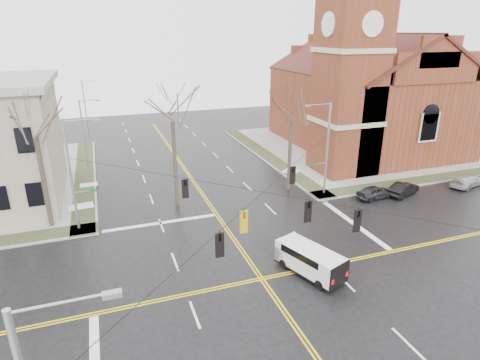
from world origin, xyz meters
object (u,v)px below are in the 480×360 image
object	(u,v)px
parked_car_b	(403,189)
tree_ne	(292,115)
streetlight_north_b	(86,104)
parked_car_c	(467,180)
streetlight_north_a	(85,131)
parked_car_a	(375,192)
signal_pole_nw	(73,173)
tree_nw_near	(172,116)
cargo_van	(308,258)
signal_pole_ne	(326,147)
church	(364,87)
tree_nw_far	(34,130)

from	to	relation	value
parked_car_b	tree_ne	bearing A→B (deg)	43.79
streetlight_north_b	parked_car_c	bearing A→B (deg)	-46.65
streetlight_north_a	parked_car_c	world-z (taller)	streetlight_north_a
streetlight_north_a	parked_car_c	xyz separation A→B (m)	(37.40, -19.61, -3.82)
parked_car_a	parked_car_b	distance (m)	3.22
signal_pole_nw	parked_car_c	world-z (taller)	signal_pole_nw
parked_car_b	tree_nw_near	bearing A→B (deg)	55.80
cargo_van	tree_nw_near	bearing A→B (deg)	92.86
signal_pole_nw	parked_car_c	size ratio (longest dim) A/B	2.01
signal_pole_ne	cargo_van	distance (m)	14.83
signal_pole_nw	parked_car_b	world-z (taller)	signal_pole_nw
signal_pole_nw	church	bearing A→B (deg)	20.21
signal_pole_ne	streetlight_north_b	bearing A→B (deg)	121.05
parked_car_c	cargo_van	bearing A→B (deg)	93.42
tree_nw_far	streetlight_north_a	bearing A→B (deg)	78.91
parked_car_a	parked_car_c	size ratio (longest dim) A/B	0.86
streetlight_north_a	parked_car_a	distance (m)	32.69
streetlight_north_a	streetlight_north_b	distance (m)	20.00
signal_pole_ne	streetlight_north_b	size ratio (longest dim) A/B	1.12
church	cargo_van	world-z (taller)	church
parked_car_c	tree_nw_far	distance (m)	41.33
streetlight_north_b	parked_car_b	xyz separation A→B (m)	(29.44, -39.35, -3.82)
streetlight_north_a	cargo_van	world-z (taller)	streetlight_north_a
cargo_van	tree_ne	xyz separation A→B (m)	(5.36, 13.86, 6.69)
parked_car_a	signal_pole_nw	bearing A→B (deg)	77.49
church	streetlight_north_a	world-z (taller)	church
streetlight_north_a	streetlight_north_b	xyz separation A→B (m)	(0.00, 20.00, 0.00)
streetlight_north_a	parked_car_b	size ratio (longest dim) A/B	2.02
parked_car_a	tree_ne	world-z (taller)	tree_ne
streetlight_north_a	tree_nw_far	distance (m)	16.01
parked_car_c	tree_nw_near	distance (m)	31.10
church	signal_pole_nw	world-z (taller)	church
streetlight_north_a	cargo_van	bearing A→B (deg)	-63.92
signal_pole_nw	parked_car_c	bearing A→B (deg)	-4.67
streetlight_north_b	parked_car_b	distance (m)	49.29
parked_car_a	streetlight_north_a	bearing A→B (deg)	46.96
parked_car_c	tree_ne	distance (m)	20.21
streetlight_north_a	parked_car_b	bearing A→B (deg)	-33.32
streetlight_north_b	tree_nw_near	bearing A→B (deg)	-77.11
streetlight_north_a	streetlight_north_b	world-z (taller)	same
church	signal_pole_nw	distance (m)	38.61
streetlight_north_b	signal_pole_nw	bearing A→B (deg)	-91.05
parked_car_c	tree_ne	size ratio (longest dim) A/B	0.42
streetlight_north_b	cargo_van	bearing A→B (deg)	-74.00
streetlight_north_b	cargo_van	world-z (taller)	streetlight_north_b
signal_pole_nw	tree_nw_far	bearing A→B (deg)	151.98
streetlight_north_b	tree_nw_far	world-z (taller)	tree_nw_far
signal_pole_ne	streetlight_north_b	world-z (taller)	signal_pole_ne
parked_car_c	parked_car_b	bearing A→B (deg)	71.31
cargo_van	parked_car_a	bearing A→B (deg)	16.31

